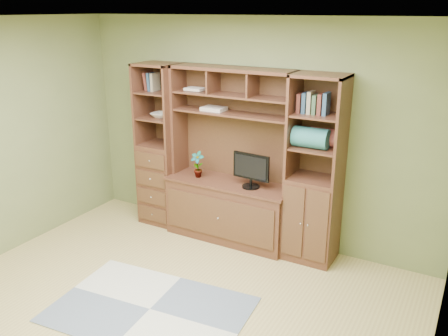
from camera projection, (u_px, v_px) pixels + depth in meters
The scene contains 11 objects.
room at pixel (146, 185), 3.87m from camera, with size 4.60×4.10×2.64m.
center_hutch at pixel (229, 158), 5.48m from camera, with size 1.54×0.53×2.05m, color #4C291A.
left_tower at pixel (161, 145), 5.98m from camera, with size 0.50×0.45×2.05m, color #4C291A.
right_tower at pixel (315, 171), 5.04m from camera, with size 0.55×0.45×2.05m, color #4C291A.
rug at pixel (150, 309), 4.42m from camera, with size 1.78×1.19×0.01m, color #969B9C.
monitor at pixel (251, 164), 5.31m from camera, with size 0.45×0.20×0.55m, color black.
orchid at pixel (197, 164), 5.68m from camera, with size 0.17×0.11×0.32m, color #AB673A.
magazines at pixel (214, 109), 5.50m from camera, with size 0.27×0.20×0.04m, color #B9A99D.
bowl at pixel (161, 115), 5.84m from camera, with size 0.24×0.24×0.06m, color silver.
blanket_teal at pixel (311, 138), 4.90m from camera, with size 0.37×0.22×0.22m, color #296C6D.
blanket_red at pixel (326, 137), 4.96m from camera, with size 0.35×0.19×0.19m, color brown.
Camera 1 is at (2.32, -2.85, 2.68)m, focal length 38.00 mm.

